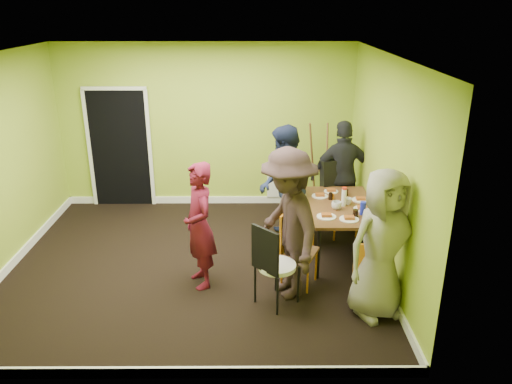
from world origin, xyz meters
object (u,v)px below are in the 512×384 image
Objects in this scene: chair_front_end at (368,270)px; person_front_end at (382,245)px; person_left_near at (288,224)px; person_back_end at (343,175)px; chair_left_far at (297,211)px; thermos at (344,198)px; dining_table at (341,209)px; chair_bentwood at (273,262)px; blue_bottle at (363,208)px; person_standing at (199,226)px; chair_left_near at (294,244)px; orange_bottle at (333,196)px; easel at (325,168)px; person_left_far at (284,187)px; chair_back_end at (337,182)px.

person_front_end is (0.09, -0.15, 0.40)m from chair_front_end.
person_left_near reaches higher than person_back_end.
thermos reaches higher than chair_left_far.
chair_bentwood reaches higher than dining_table.
person_left_near is 1.11m from person_front_end.
chair_bentwood is at bearing -8.46° from chair_left_far.
person_standing reaches higher than blue_bottle.
blue_bottle is at bearing 140.44° from chair_left_near.
person_standing reaches higher than thermos.
chair_front_end is 1.59m from orange_bottle.
orange_bottle is (-0.11, 0.25, -0.08)m from thermos.
orange_bottle is at bearing 129.73° from person_left_near.
chair_left_far is 1.43m from easel.
person_front_end is at bearing 77.80° from chair_left_near.
blue_bottle is at bearing -60.60° from orange_bottle.
blue_bottle is 0.10× the size of person_left_near.
thermos is at bearing 96.94° from chair_bentwood.
person_standing is at bearing -157.63° from thermos.
person_front_end is at bearing 25.53° from person_left_far.
thermos reaches higher than chair_left_near.
person_left_near is at bearing -128.38° from dining_table.
person_front_end is at bearing -85.83° from easel.
blue_bottle is at bearing -55.36° from dining_table.
person_left_far reaches higher than easel.
chair_left_far is at bearing 107.13° from person_standing.
chair_front_end is (0.11, -1.32, -0.22)m from dining_table.
chair_front_end is 0.48× the size of person_left_far.
thermos reaches higher than chair_front_end.
chair_bentwood is (-1.11, 0.02, 0.10)m from chair_front_end.
thermos is at bearing 120.19° from person_left_near.
orange_bottle is at bearing 97.62° from person_standing.
blue_bottle reaches higher than dining_table.
person_front_end is at bearing 75.23° from chair_back_end.
chair_left_near is 0.99m from chair_front_end.
chair_left_near is 0.55× the size of person_left_far.
chair_bentwood reaches higher than orange_bottle.
chair_back_end is at bearing 71.20° from person_front_end.
person_left_near is (-0.79, -2.56, 0.15)m from easel.
chair_back_end is 4.70× the size of thermos.
chair_left_near reaches higher than blue_bottle.
easel reaches higher than orange_bottle.
chair_left_near is 0.62× the size of easel.
chair_front_end is 2.29m from person_back_end.
person_front_end reaches higher than thermos.
chair_left_far is 1.05m from blue_bottle.
chair_back_end is at bearing 76.50° from orange_bottle.
person_front_end reaches higher than person_back_end.
thermos is 1.46m from person_front_end.
person_back_end is (0.06, 2.26, 0.39)m from chair_front_end.
dining_table is 1.65m from chair_bentwood.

